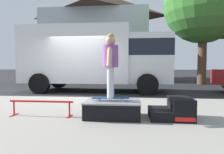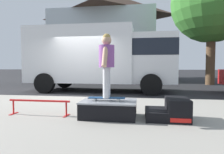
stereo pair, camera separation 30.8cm
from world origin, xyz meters
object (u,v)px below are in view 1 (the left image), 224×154
at_px(kicker_ramp, 174,110).
at_px(street_tree_main, 208,6).
at_px(box_truck, 97,56).
at_px(skater_kid, 111,60).
at_px(skate_box, 113,108).
at_px(skateboard, 111,98).
at_px(grind_rail, 41,104).

xyz_separation_m(kicker_ramp, street_tree_main, (4.14, 9.71, 4.87)).
bearing_deg(kicker_ramp, box_truck, 115.16).
xyz_separation_m(box_truck, street_tree_main, (6.67, 4.32, 3.47)).
bearing_deg(kicker_ramp, skater_kid, -179.65).
relative_size(skate_box, box_truck, 0.17).
height_order(skate_box, skater_kid, skater_kid).
xyz_separation_m(skateboard, street_tree_main, (5.47, 9.72, 4.64)).
bearing_deg(street_tree_main, skateboard, -119.35).
bearing_deg(box_truck, kicker_ramp, -64.84).
relative_size(skateboard, street_tree_main, 0.10).
bearing_deg(skate_box, box_truck, 103.10).
distance_m(skate_box, box_truck, 5.70).
relative_size(grind_rail, box_truck, 0.21).
bearing_deg(skateboard, skate_box, 10.89).
xyz_separation_m(skater_kid, street_tree_main, (5.47, 9.72, 3.84)).
xyz_separation_m(kicker_ramp, skateboard, (-1.32, -0.01, 0.23)).
relative_size(skate_box, grind_rail, 0.82).
bearing_deg(street_tree_main, skate_box, -119.17).
bearing_deg(grind_rail, skateboard, 1.39).
height_order(skate_box, kicker_ramp, kicker_ramp).
relative_size(skater_kid, box_truck, 0.19).
xyz_separation_m(grind_rail, street_tree_main, (6.99, 9.75, 4.80)).
bearing_deg(skater_kid, skateboard, 180.00).
xyz_separation_m(grind_rail, box_truck, (0.31, 5.43, 1.33)).
bearing_deg(kicker_ramp, grind_rail, -179.09).
relative_size(kicker_ramp, street_tree_main, 0.11).
xyz_separation_m(skate_box, box_truck, (-1.25, 5.39, 1.39)).
distance_m(skate_box, skater_kid, 1.02).
distance_m(kicker_ramp, skateboard, 1.34).
bearing_deg(grind_rail, box_truck, 86.73).
xyz_separation_m(skate_box, grind_rail, (-1.56, -0.05, 0.06)).
xyz_separation_m(grind_rail, skater_kid, (1.52, 0.04, 0.96)).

